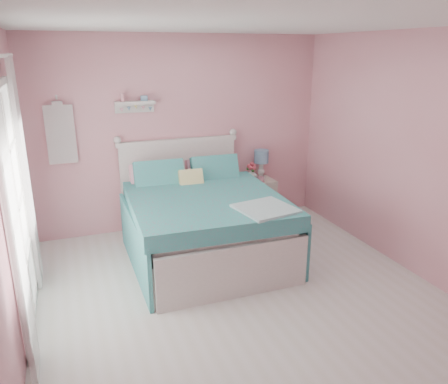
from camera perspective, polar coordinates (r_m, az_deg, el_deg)
floor at (r=4.49m, az=2.86°, el=-14.06°), size 4.50×4.50×0.00m
room_shell at (r=3.89m, az=3.22°, el=6.15°), size 4.50×4.50×4.50m
bed at (r=5.26m, az=-2.91°, el=-3.98°), size 1.76×2.18×1.24m
nightstand at (r=6.44m, az=4.54°, el=-0.91°), size 0.42×0.41×0.60m
table_lamp at (r=6.36m, az=4.90°, el=4.38°), size 0.21×0.21×0.42m
vase at (r=6.30m, az=3.62°, el=2.31°), size 0.19×0.19×0.16m
teacup at (r=6.22m, az=4.79°, el=1.66°), size 0.12×0.12×0.08m
roses at (r=6.27m, az=3.64°, el=3.34°), size 0.14×0.11×0.12m
wall_shelf at (r=5.78m, az=-11.62°, el=11.21°), size 0.50×0.15×0.25m
hanging_dress at (r=5.74m, az=-20.55°, el=7.03°), size 0.34×0.03×0.72m
french_door at (r=4.12m, az=-25.46°, el=-2.32°), size 0.04×1.32×2.16m
curtain_near at (r=3.38m, az=-25.67°, el=-4.68°), size 0.04×0.40×2.32m
curtain_far at (r=4.79m, az=-24.46°, el=1.84°), size 0.04×0.40×2.32m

